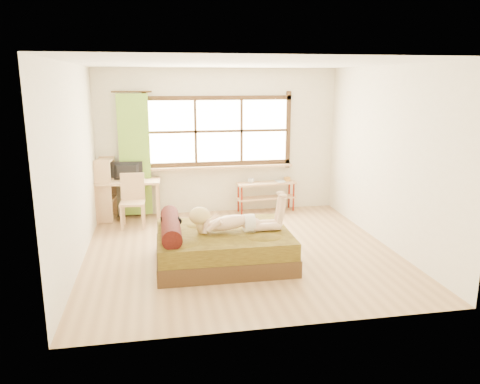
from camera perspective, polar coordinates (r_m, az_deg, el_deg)
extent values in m
plane|color=#9E754C|center=(7.01, 0.03, -7.20)|extent=(4.50, 4.50, 0.00)
plane|color=white|center=(6.56, 0.03, 15.44)|extent=(4.50, 4.50, 0.00)
plane|color=silver|center=(8.85, -2.62, 6.15)|extent=(4.50, 0.00, 4.50)
plane|color=silver|center=(4.51, 5.23, -1.00)|extent=(4.50, 0.00, 4.50)
plane|color=silver|center=(6.63, -19.48, 2.94)|extent=(0.00, 4.50, 4.50)
plane|color=silver|center=(7.40, 17.49, 4.10)|extent=(0.00, 4.50, 4.50)
cube|color=#FFEDBF|center=(8.83, -2.63, 7.43)|extent=(2.60, 0.01, 1.30)
cube|color=tan|center=(8.85, -2.52, 3.06)|extent=(2.80, 0.16, 0.04)
cube|color=#6A9C2A|center=(8.69, -12.70, 4.36)|extent=(0.55, 0.10, 2.20)
cube|color=#34210F|center=(6.57, -2.03, -7.60)|extent=(1.84, 1.48, 0.23)
cube|color=#34260B|center=(6.49, -2.05, -5.72)|extent=(1.80, 1.45, 0.23)
cylinder|color=black|center=(6.37, -8.45, -4.11)|extent=(0.27, 1.24, 0.26)
cube|color=tan|center=(8.60, -13.63, 1.24)|extent=(1.19, 0.59, 0.04)
cube|color=tan|center=(8.55, -17.20, -1.54)|extent=(0.05, 0.05, 0.70)
cube|color=tan|center=(8.43, -10.02, -1.34)|extent=(0.05, 0.05, 0.70)
cube|color=tan|center=(8.96, -16.77, -0.84)|extent=(0.05, 0.05, 0.70)
cube|color=tan|center=(8.85, -9.92, -0.64)|extent=(0.05, 0.05, 0.70)
imported|color=black|center=(8.61, -13.68, 2.49)|extent=(0.57, 0.10, 0.33)
cube|color=tan|center=(8.22, -12.98, -1.31)|extent=(0.43, 0.43, 0.04)
cube|color=tan|center=(8.34, -12.96, 0.70)|extent=(0.41, 0.06, 0.47)
cube|color=tan|center=(8.13, -14.23, -3.18)|extent=(0.04, 0.04, 0.41)
cube|color=tan|center=(8.10, -11.77, -3.11)|extent=(0.04, 0.04, 0.41)
cube|color=tan|center=(8.46, -13.98, -2.51)|extent=(0.04, 0.04, 0.41)
cube|color=tan|center=(8.43, -11.61, -2.44)|extent=(0.04, 0.04, 0.41)
cube|color=tan|center=(8.98, 3.22, 1.08)|extent=(1.17, 0.40, 0.04)
cube|color=tan|center=(9.04, 3.19, -0.69)|extent=(1.17, 0.40, 0.03)
cylinder|color=maroon|center=(8.78, 0.20, -0.98)|extent=(0.03, 0.03, 0.57)
cylinder|color=maroon|center=(9.12, 6.55, -0.52)|extent=(0.03, 0.03, 0.57)
cylinder|color=maroon|center=(8.99, -0.20, -0.63)|extent=(0.03, 0.03, 0.57)
cylinder|color=maroon|center=(9.32, 6.01, -0.20)|extent=(0.03, 0.03, 0.57)
cube|color=gold|center=(9.11, 5.77, 1.58)|extent=(0.10, 0.10, 0.08)
imported|color=gray|center=(8.90, 1.34, 1.40)|extent=(0.12, 0.12, 0.09)
imported|color=gray|center=(9.02, 4.46, 1.30)|extent=(0.18, 0.24, 0.02)
cube|color=tan|center=(8.84, -15.80, -3.00)|extent=(0.32, 0.49, 0.03)
cube|color=tan|center=(8.75, -15.95, -0.80)|extent=(0.32, 0.49, 0.03)
cube|color=tan|center=(8.68, -16.09, 1.45)|extent=(0.32, 0.49, 0.03)
cube|color=tan|center=(8.61, -16.24, 3.74)|extent=(0.32, 0.49, 0.03)
cube|color=tan|center=(8.49, -16.31, -0.03)|extent=(0.28, 0.05, 1.13)
cube|color=tan|center=(8.94, -15.74, 0.66)|extent=(0.28, 0.05, 1.13)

